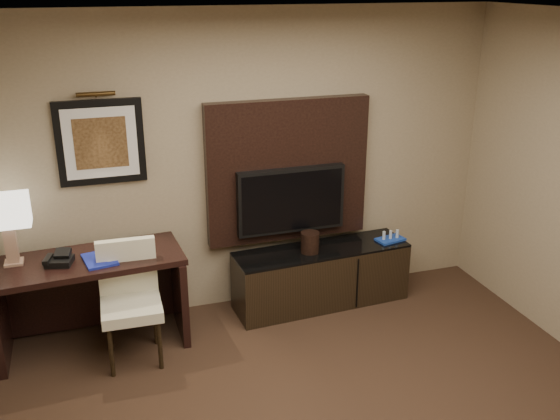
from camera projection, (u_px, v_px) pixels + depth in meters
name	position (u px, v px, depth m)	size (l,w,h in m)	color
ceiling	(395.00, 27.00, 2.88)	(4.50, 5.00, 0.01)	silver
wall_back	(254.00, 163.00, 5.58)	(4.50, 0.01, 2.70)	gray
desk	(93.00, 302.00, 5.14)	(1.49, 0.64, 0.80)	black
credenza	(321.00, 276.00, 5.85)	(1.64, 0.45, 0.56)	black
tv_wall_panel	(288.00, 171.00, 5.64)	(1.50, 0.12, 1.30)	black
tv	(291.00, 200.00, 5.64)	(1.00, 0.08, 0.60)	black
artwork	(101.00, 142.00, 5.08)	(0.70, 0.04, 0.70)	black
picture_light	(96.00, 94.00, 4.91)	(0.04, 0.04, 0.30)	#3F2C14
desk_chair	(131.00, 307.00, 4.90)	(0.46, 0.54, 0.97)	#F2EECA
table_lamp	(8.00, 227.00, 4.80)	(0.38, 0.22, 0.62)	tan
desk_phone	(59.00, 259.00, 4.88)	(0.19, 0.17, 0.10)	black
blue_folder	(100.00, 259.00, 4.96)	(0.24, 0.31, 0.02)	#1926A5
book	(104.00, 244.00, 4.96)	(0.18, 0.02, 0.24)	tan
ice_bucket	(310.00, 242.00, 5.65)	(0.17, 0.17, 0.19)	black
minibar_tray	(391.00, 236.00, 5.91)	(0.27, 0.16, 0.10)	#1A40AD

